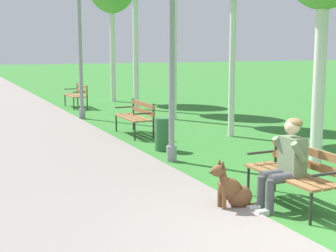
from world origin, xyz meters
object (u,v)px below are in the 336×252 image
(park_bench_far, at_px, (77,94))
(litter_bin, at_px, (163,134))
(dog_brown, at_px, (233,191))
(park_bench_mid, at_px, (136,115))
(lamp_post_mid, at_px, (80,49))
(person_seated_on_near_bench, at_px, (286,160))
(lamp_post_near, at_px, (172,52))
(park_bench_near, at_px, (295,170))

(park_bench_far, distance_m, litter_bin, 8.15)
(park_bench_far, relative_size, dog_brown, 1.81)
(park_bench_mid, bearing_deg, park_bench_far, 89.67)
(dog_brown, relative_size, lamp_post_mid, 0.20)
(person_seated_on_near_bench, height_order, lamp_post_near, lamp_post_near)
(lamp_post_near, bearing_deg, litter_bin, 75.20)
(park_bench_near, bearing_deg, person_seated_on_near_bench, -166.56)
(dog_brown, bearing_deg, park_bench_far, 85.95)
(park_bench_near, height_order, litter_bin, park_bench_near)
(person_seated_on_near_bench, bearing_deg, dog_brown, 156.38)
(park_bench_far, height_order, lamp_post_near, lamp_post_near)
(dog_brown, height_order, lamp_post_mid, lamp_post_mid)
(park_bench_near, distance_m, lamp_post_mid, 9.63)
(park_bench_far, relative_size, lamp_post_near, 0.37)
(park_bench_mid, height_order, person_seated_on_near_bench, person_seated_on_near_bench)
(lamp_post_mid, bearing_deg, lamp_post_near, -88.83)
(park_bench_far, height_order, person_seated_on_near_bench, person_seated_on_near_bench)
(park_bench_near, bearing_deg, park_bench_mid, 90.27)
(park_bench_mid, height_order, lamp_post_mid, lamp_post_mid)
(lamp_post_near, xyz_separation_m, litter_bin, (0.26, 0.98, -1.75))
(person_seated_on_near_bench, distance_m, lamp_post_near, 3.51)
(person_seated_on_near_bench, distance_m, lamp_post_mid, 9.64)
(park_bench_mid, bearing_deg, park_bench_near, -89.73)
(litter_bin, bearing_deg, park_bench_far, 88.82)
(park_bench_near, xyz_separation_m, lamp_post_near, (-0.42, 3.16, 1.58))
(park_bench_near, relative_size, dog_brown, 1.81)
(park_bench_far, distance_m, lamp_post_mid, 3.28)
(dog_brown, bearing_deg, park_bench_near, -15.22)
(litter_bin, bearing_deg, lamp_post_near, -104.80)
(park_bench_far, distance_m, person_seated_on_near_bench, 12.34)
(park_bench_near, distance_m, dog_brown, 0.91)
(park_bench_far, xyz_separation_m, dog_brown, (-0.85, -12.06, -0.25))
(dog_brown, height_order, litter_bin, dog_brown)
(park_bench_mid, relative_size, lamp_post_near, 0.37)
(park_bench_far, relative_size, lamp_post_mid, 0.37)
(park_bench_mid, relative_size, dog_brown, 1.81)
(dog_brown, relative_size, litter_bin, 1.19)
(park_bench_mid, height_order, lamp_post_near, lamp_post_near)
(park_bench_near, relative_size, lamp_post_near, 0.37)
(park_bench_mid, relative_size, park_bench_far, 1.00)
(dog_brown, bearing_deg, park_bench_mid, 82.09)
(person_seated_on_near_bench, height_order, litter_bin, person_seated_on_near_bench)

